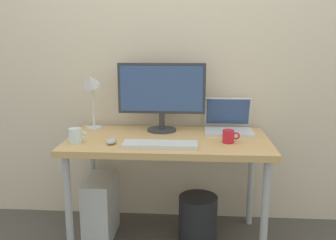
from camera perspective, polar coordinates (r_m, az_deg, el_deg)
name	(u,v)px	position (r m, az deg, el deg)	size (l,w,h in m)	color
ground_plane	(168,239)	(2.62, 0.00, -18.03)	(6.00, 6.00, 0.00)	#4C4742
back_wall	(172,44)	(2.65, 0.60, 11.74)	(4.40, 0.04, 2.60)	beige
desk	(168,148)	(2.37, 0.00, -4.44)	(1.28, 0.66, 0.71)	tan
monitor	(162,92)	(2.49, -1.00, 4.30)	(0.59, 0.20, 0.47)	#333338
laptop	(228,123)	(2.55, 9.35, -0.49)	(0.32, 0.28, 0.22)	silver
desk_lamp	(91,89)	(2.58, -11.81, 4.72)	(0.11, 0.16, 0.41)	silver
keyboard	(160,145)	(2.17, -1.22, -3.83)	(0.44, 0.14, 0.02)	silver
mouse	(111,141)	(2.24, -8.79, -3.27)	(0.06, 0.09, 0.03)	#B2B2B7
coffee_mug	(229,136)	(2.27, 9.40, -2.53)	(0.11, 0.07, 0.08)	red
glass_cup	(76,136)	(2.30, -14.16, -2.37)	(0.12, 0.08, 0.09)	silver
computer_tower	(101,207)	(2.61, -10.38, -13.21)	(0.18, 0.36, 0.42)	silver
wastebasket	(198,217)	(2.58, 4.66, -14.83)	(0.26, 0.26, 0.30)	#232328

